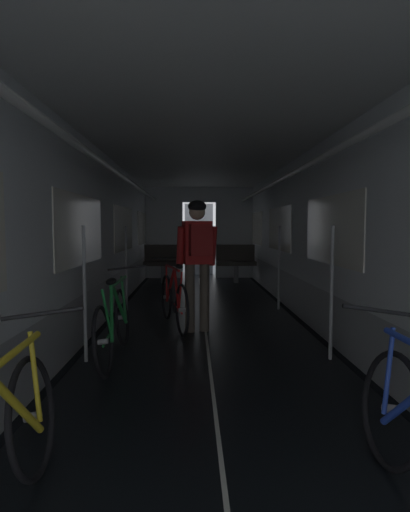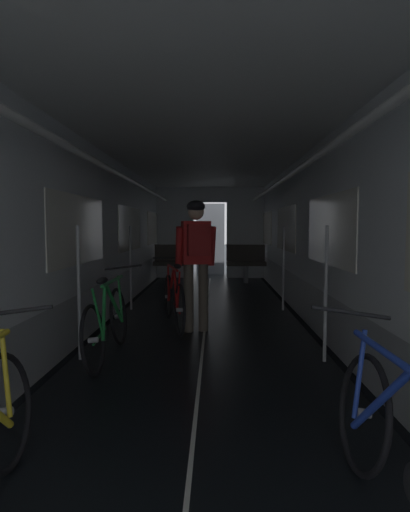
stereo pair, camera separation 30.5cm
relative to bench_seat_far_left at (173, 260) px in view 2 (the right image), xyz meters
The scene contains 8 objects.
ground_plane 8.14m from the bench_seat_far_left, 83.62° to the right, with size 60.00×60.00×0.00m, color black.
train_car_shell 4.70m from the bench_seat_far_left, 78.60° to the right, with size 3.14×12.34×2.57m.
bench_seat_far_left is the anchor object (origin of this frame).
bench_seat_far_right 1.80m from the bench_seat_far_left, ahead, with size 0.98×0.51×0.95m.
bicycle_green 5.93m from the bench_seat_far_left, 90.83° to the right, with size 0.44×1.69×0.95m.
bicycle_blue 8.60m from the bench_seat_far_left, 77.33° to the right, with size 0.44×1.69×0.96m.
person_cyclist_aisle 4.90m from the bench_seat_far_left, 80.59° to the right, with size 0.56×0.45×1.73m.
bicycle_red_in_aisle 4.57m from the bench_seat_far_left, 84.11° to the right, with size 0.59×1.65×0.94m.
Camera 2 is at (0.14, -2.06, 1.38)m, focal length 28.72 mm.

